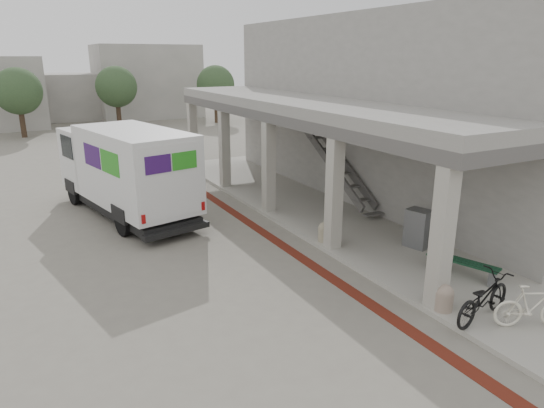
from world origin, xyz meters
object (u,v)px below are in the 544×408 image
bench (462,265)px  utility_cabinet (418,228)px  fedex_truck (125,169)px  bicycle_cream (533,306)px  bicycle_black (483,298)px

bench → utility_cabinet: bearing=57.8°
utility_cabinet → fedex_truck: bearing=117.0°
bicycle_cream → fedex_truck: bearing=52.9°
fedex_truck → bench: (6.27, -9.54, -1.26)m
bicycle_cream → bench: bearing=11.3°
fedex_truck → bicycle_black: 12.31m
fedex_truck → bicycle_cream: bearing=-76.8°
bicycle_black → bench: bearing=-48.9°
fedex_truck → bicycle_black: bearing=-78.2°
utility_cabinet → bicycle_black: 4.14m
bench → fedex_truck: bearing=103.8°
utility_cabinet → bicycle_cream: utility_cabinet is taller
bicycle_black → utility_cabinet: bearing=-36.2°
utility_cabinet → bicycle_black: utility_cabinet is taller
utility_cabinet → bicycle_cream: bearing=-119.6°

